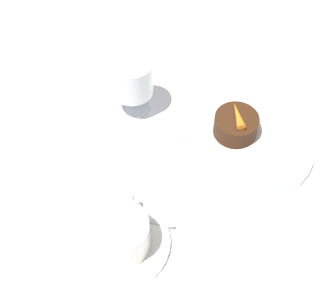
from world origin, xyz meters
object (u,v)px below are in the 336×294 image
fork (215,228)px  dessert_cake (236,125)px  dinner_plate (243,140)px  wine_glass (132,80)px  coffee_cup (122,233)px

fork → dessert_cake: 0.20m
dinner_plate → wine_glass: size_ratio=2.18×
wine_glass → fork: 0.31m
dinner_plate → wine_glass: 0.24m
coffee_cup → fork: (0.06, -0.14, -0.04)m
dinner_plate → coffee_cup: size_ratio=2.30×
fork → dessert_cake: size_ratio=2.34×
dinner_plate → dessert_cake: size_ratio=3.23×
wine_glass → fork: (-0.23, -0.20, -0.08)m
dessert_cake → fork: bearing=178.1°
coffee_cup → fork: size_ratio=0.60×
coffee_cup → wine_glass: size_ratio=0.95×
dessert_cake → dinner_plate: bearing=-122.2°
wine_glass → dinner_plate: bearing=-100.7°
coffee_cup → fork: bearing=-66.3°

